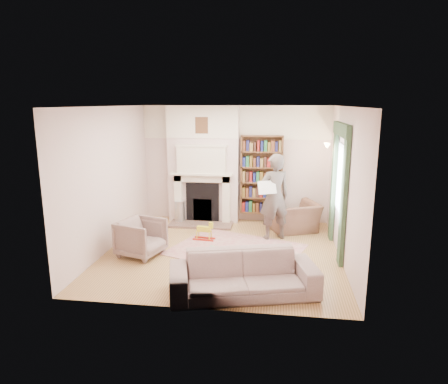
# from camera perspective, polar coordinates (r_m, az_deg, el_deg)

# --- Properties ---
(floor) EXTENTS (4.50, 4.50, 0.00)m
(floor) POSITION_cam_1_polar(r_m,az_deg,el_deg) (7.93, -0.25, -8.53)
(floor) COLOR brown
(floor) RESTS_ON ground
(ceiling) EXTENTS (4.50, 4.50, 0.00)m
(ceiling) POSITION_cam_1_polar(r_m,az_deg,el_deg) (7.39, -0.27, 12.14)
(ceiling) COLOR white
(ceiling) RESTS_ON wall_back
(wall_back) EXTENTS (4.50, 0.00, 4.50)m
(wall_back) POSITION_cam_1_polar(r_m,az_deg,el_deg) (9.74, 1.62, 4.00)
(wall_back) COLOR beige
(wall_back) RESTS_ON floor
(wall_front) EXTENTS (4.50, 0.00, 4.50)m
(wall_front) POSITION_cam_1_polar(r_m,az_deg,el_deg) (5.38, -3.66, -3.21)
(wall_front) COLOR beige
(wall_front) RESTS_ON floor
(wall_left) EXTENTS (0.00, 4.50, 4.50)m
(wall_left) POSITION_cam_1_polar(r_m,az_deg,el_deg) (8.16, -16.10, 1.81)
(wall_left) COLOR beige
(wall_left) RESTS_ON floor
(wall_right) EXTENTS (0.00, 4.50, 4.50)m
(wall_right) POSITION_cam_1_polar(r_m,az_deg,el_deg) (7.56, 16.87, 0.92)
(wall_right) COLOR beige
(wall_right) RESTS_ON floor
(fireplace) EXTENTS (1.70, 0.58, 2.80)m
(fireplace) POSITION_cam_1_polar(r_m,az_deg,el_deg) (9.66, -2.95, 3.84)
(fireplace) COLOR beige
(fireplace) RESTS_ON floor
(bookcase) EXTENTS (1.00, 0.24, 1.85)m
(bookcase) POSITION_cam_1_polar(r_m,az_deg,el_deg) (9.60, 5.39, 2.46)
(bookcase) COLOR brown
(bookcase) RESTS_ON floor
(window) EXTENTS (0.02, 0.90, 1.30)m
(window) POSITION_cam_1_polar(r_m,az_deg,el_deg) (7.94, 16.35, 1.86)
(window) COLOR silver
(window) RESTS_ON wall_right
(curtain_left) EXTENTS (0.07, 0.32, 2.40)m
(curtain_left) POSITION_cam_1_polar(r_m,az_deg,el_deg) (7.31, 16.73, -1.08)
(curtain_left) COLOR #324D32
(curtain_left) RESTS_ON floor
(curtain_right) EXTENTS (0.07, 0.32, 2.40)m
(curtain_right) POSITION_cam_1_polar(r_m,az_deg,el_deg) (8.66, 15.37, 1.11)
(curtain_right) COLOR #324D32
(curtain_right) RESTS_ON floor
(pelmet) EXTENTS (0.09, 1.70, 0.24)m
(pelmet) POSITION_cam_1_polar(r_m,az_deg,el_deg) (7.82, 16.45, 8.58)
(pelmet) COLOR #324D32
(pelmet) RESTS_ON wall_right
(wall_sconce) EXTENTS (0.20, 0.24, 0.24)m
(wall_sconce) POSITION_cam_1_polar(r_m,az_deg,el_deg) (8.93, 14.23, 6.06)
(wall_sconce) COLOR gold
(wall_sconce) RESTS_ON wall_right
(rug) EXTENTS (2.90, 2.57, 0.01)m
(rug) POSITION_cam_1_polar(r_m,az_deg,el_deg) (8.03, 1.75, -8.22)
(rug) COLOR #BFAA91
(rug) RESTS_ON floor
(armchair_reading) EXTENTS (1.28, 1.21, 0.66)m
(armchair_reading) POSITION_cam_1_polar(r_m,az_deg,el_deg) (9.22, 9.96, -3.51)
(armchair_reading) COLOR #50312A
(armchair_reading) RESTS_ON floor
(armchair_left) EXTENTS (0.96, 0.94, 0.70)m
(armchair_left) POSITION_cam_1_polar(r_m,az_deg,el_deg) (7.81, -11.75, -6.40)
(armchair_left) COLOR gray
(armchair_left) RESTS_ON floor
(sofa) EXTENTS (2.37, 1.40, 0.65)m
(sofa) POSITION_cam_1_polar(r_m,az_deg,el_deg) (6.18, 2.79, -11.67)
(sofa) COLOR #B9AB99
(sofa) RESTS_ON floor
(man_reading) EXTENTS (0.80, 0.69, 1.84)m
(man_reading) POSITION_cam_1_polar(r_m,az_deg,el_deg) (8.48, 7.20, -0.71)
(man_reading) COLOR #514740
(man_reading) RESTS_ON floor
(newspaper) EXTENTS (0.40, 0.27, 0.27)m
(newspaper) POSITION_cam_1_polar(r_m,az_deg,el_deg) (8.23, 6.18, 0.66)
(newspaper) COLOR white
(newspaper) RESTS_ON man_reading
(coffee_table) EXTENTS (0.75, 0.54, 0.45)m
(coffee_table) POSITION_cam_1_polar(r_m,az_deg,el_deg) (6.78, 6.26, -10.37)
(coffee_table) COLOR black
(coffee_table) RESTS_ON floor
(paraffin_heater) EXTENTS (0.27, 0.27, 0.55)m
(paraffin_heater) POSITION_cam_1_polar(r_m,az_deg,el_deg) (9.76, -6.34, -2.81)
(paraffin_heater) COLOR #B8BAC1
(paraffin_heater) RESTS_ON floor
(rocking_horse) EXTENTS (0.48, 0.24, 0.40)m
(rocking_horse) POSITION_cam_1_polar(r_m,az_deg,el_deg) (8.52, -2.88, -5.59)
(rocking_horse) COLOR gold
(rocking_horse) RESTS_ON rug
(board_game) EXTENTS (0.47, 0.47, 0.03)m
(board_game) POSITION_cam_1_polar(r_m,az_deg,el_deg) (7.92, -1.05, -8.37)
(board_game) COLOR #CDD64B
(board_game) RESTS_ON rug
(game_box_lid) EXTENTS (0.31, 0.27, 0.04)m
(game_box_lid) POSITION_cam_1_polar(r_m,az_deg,el_deg) (7.88, -3.18, -8.42)
(game_box_lid) COLOR #A42112
(game_box_lid) RESTS_ON rug
(comic_annuals) EXTENTS (0.41, 0.47, 0.02)m
(comic_annuals) POSITION_cam_1_polar(r_m,az_deg,el_deg) (7.47, 0.53, -9.75)
(comic_annuals) COLOR red
(comic_annuals) RESTS_ON rug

